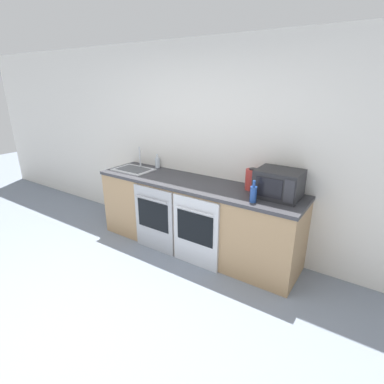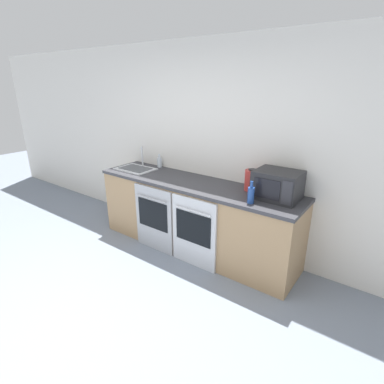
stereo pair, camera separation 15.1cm
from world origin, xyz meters
TOP-DOWN VIEW (x-y plane):
  - ground_plane at (0.00, 0.00)m, footprint 16.00×16.00m
  - wall_back at (0.00, 2.26)m, footprint 10.00×0.06m
  - counter_back at (0.00, 1.90)m, footprint 2.74×0.68m
  - oven_left at (-0.40, 1.56)m, footprint 0.61×0.06m
  - oven_right at (0.24, 1.56)m, footprint 0.61×0.06m
  - microwave at (1.03, 1.98)m, footprint 0.47×0.38m
  - bottle_blue at (0.86, 1.69)m, footprint 0.07×0.07m
  - bottle_clear at (-0.83, 2.17)m, footprint 0.07×0.07m
  - kettle at (0.69, 2.05)m, footprint 0.16×0.16m
  - sink at (-1.02, 1.88)m, footprint 0.54×0.38m

SIDE VIEW (x-z plane):
  - ground_plane at x=0.00m, z-range 0.00..0.00m
  - oven_left at x=-0.40m, z-range 0.01..0.87m
  - oven_right at x=0.24m, z-range 0.01..0.87m
  - counter_back at x=0.00m, z-range 0.00..0.92m
  - sink at x=-1.02m, z-range 0.78..1.09m
  - bottle_clear at x=-0.83m, z-range 0.90..1.09m
  - bottle_blue at x=0.86m, z-range 0.89..1.13m
  - kettle at x=0.69m, z-range 0.92..1.17m
  - microwave at x=1.03m, z-range 0.92..1.22m
  - wall_back at x=0.00m, z-range 0.00..2.60m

